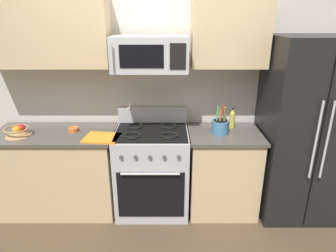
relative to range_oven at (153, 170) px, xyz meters
name	(u,v)px	position (x,y,z in m)	size (l,w,h in m)	color
ground_plane	(150,246)	(0.00, -0.63, -0.47)	(16.00, 16.00, 0.00)	#473828
wall_back	(153,87)	(0.00, 0.38, 0.83)	(8.00, 0.10, 2.60)	beige
counter_left	(59,171)	(-1.02, 0.00, -0.02)	(1.26, 0.63, 0.91)	tan
range_oven	(153,170)	(0.00, 0.00, 0.00)	(0.76, 0.67, 1.09)	#B2B5BA
counter_right	(222,171)	(0.76, 0.00, -0.02)	(0.75, 0.63, 0.91)	tan
refrigerator	(303,131)	(1.56, -0.02, 0.47)	(0.80, 0.74, 1.88)	black
microwave	(150,54)	(0.00, 0.03, 1.23)	(0.72, 0.44, 0.33)	#B2B5BA
upper_cabinets_left	(45,31)	(-1.03, 0.16, 1.43)	(1.25, 0.34, 0.68)	tan
upper_cabinets_right	(230,31)	(0.77, 0.16, 1.43)	(0.74, 0.34, 0.68)	tan
utensil_crock	(221,126)	(0.71, -0.01, 0.51)	(0.17, 0.17, 0.31)	teal
fruit_basket	(18,131)	(-1.34, -0.09, 0.49)	(0.24, 0.24, 0.11)	#9E7A4C
cutting_board	(102,138)	(-0.48, -0.16, 0.44)	(0.34, 0.27, 0.02)	orange
bottle_oil	(233,119)	(0.86, 0.14, 0.54)	(0.06, 0.06, 0.22)	gold
prep_bowl	(74,129)	(-0.82, 0.03, 0.46)	(0.11, 0.11, 0.04)	#D1662D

